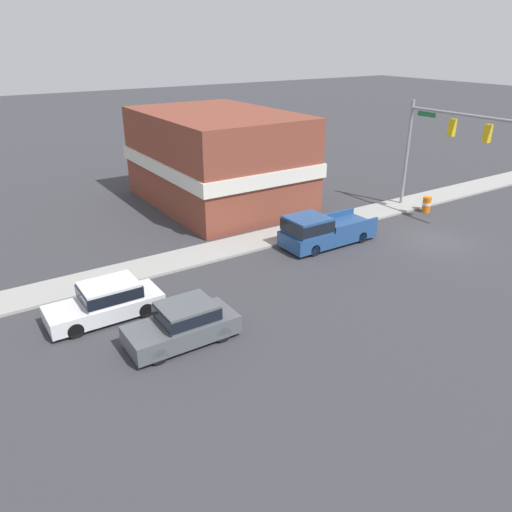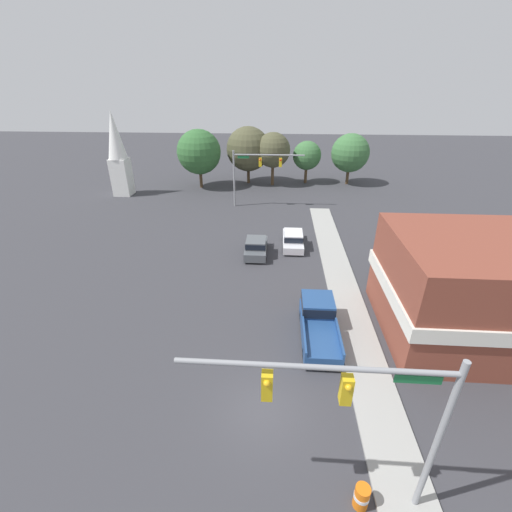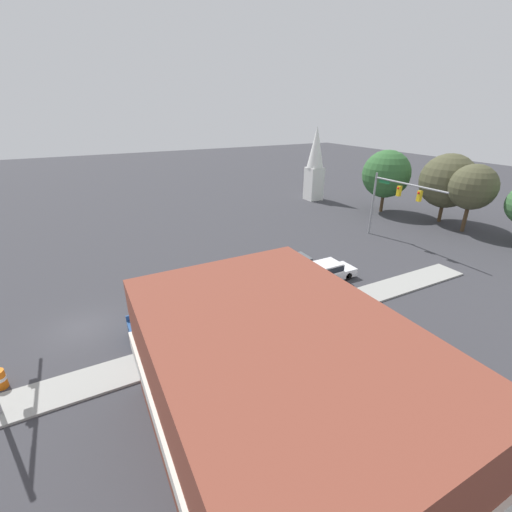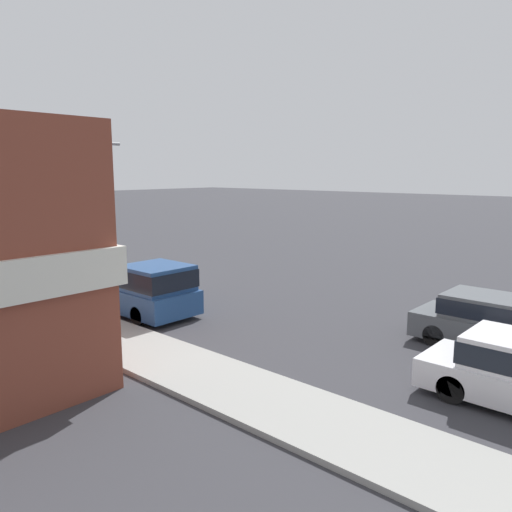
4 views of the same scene
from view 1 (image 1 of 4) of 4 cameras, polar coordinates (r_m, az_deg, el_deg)
name	(u,v)px [view 1 (image 1 of 4)]	position (r m, az deg, el deg)	size (l,w,h in m)	color
ground_plane	(435,241)	(31.22, 19.75, 1.58)	(200.00, 200.00, 0.00)	#38383D
sidewalk_curb	(366,214)	(34.63, 12.41, 4.71)	(2.40, 60.00, 0.14)	#9E9E99
near_signal_assembly	(443,136)	(34.66, 20.59, 12.76)	(8.64, 0.49, 7.24)	gray
car_lead	(184,323)	(19.83, -8.26, -7.55)	(1.94, 4.35, 1.61)	black
car_oncoming	(107,300)	(22.13, -16.68, -4.87)	(1.90, 4.79, 1.59)	black
pickup_truck_parked	(321,230)	(28.68, 7.38, 2.93)	(2.15, 5.73, 1.93)	black
construction_barrel	(427,204)	(36.23, 18.92, 5.60)	(0.58, 0.58, 1.06)	orange
corner_brick_building	(217,159)	(35.96, -4.45, 11.04)	(13.02, 9.05, 6.38)	brown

